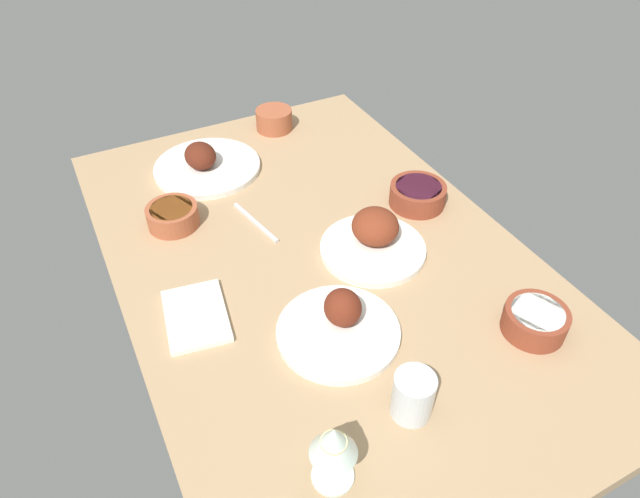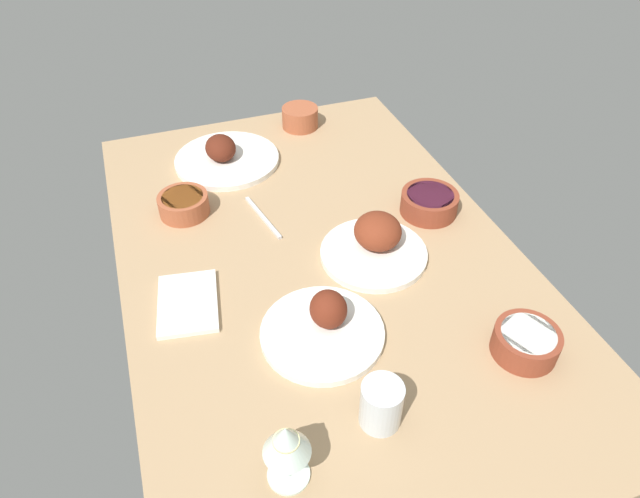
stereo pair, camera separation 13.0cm
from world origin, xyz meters
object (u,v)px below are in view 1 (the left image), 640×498
plate_near_viewer (205,164)px  fork_loose (255,222)px  plate_far_side (374,237)px  water_tumbler (413,396)px  bowl_soup (173,215)px  plate_center_main (340,324)px  folded_napkin (196,316)px  bowl_onions (418,194)px  bowl_cream (535,320)px  wine_glass (334,444)px  bowl_potatoes (274,119)px

plate_near_viewer → fork_loose: (-28.71, -3.19, -1.58)cm
plate_far_side → water_tumbler: plate_far_side is taller
bowl_soup → water_tumbler: bearing=-162.4°
plate_center_main → fork_loose: plate_center_main is taller
plate_near_viewer → folded_napkin: (-52.11, 19.48, -1.38)cm
folded_napkin → bowl_onions: bearing=-79.1°
plate_near_viewer → plate_center_main: plate_center_main is taller
plate_near_viewer → plate_center_main: 69.04cm
bowl_cream → fork_loose: bearing=32.7°
plate_far_side → wine_glass: 57.57cm
plate_far_side → water_tumbler: bearing=157.4°
bowl_onions → wine_glass: size_ratio=1.02×
fork_loose → bowl_onions: bearing=-116.9°
plate_far_side → bowl_soup: (29.98, 39.39, -0.28)cm
plate_far_side → fork_loose: (21.12, 21.38, -2.72)cm
plate_near_viewer → wine_glass: (-95.05, 10.40, 7.95)cm
bowl_potatoes → bowl_cream: 99.61cm
bowl_onions → water_tumbler: bearing=144.6°
folded_napkin → fork_loose: (23.39, -22.66, -0.20)cm
bowl_soup → bowl_onions: bearing=-109.0°
bowl_cream → water_tumbler: bearing=97.7°
bowl_cream → bowl_onions: bearing=-4.4°
bowl_soup → fork_loose: size_ratio=0.67×
bowl_soup → wine_glass: wine_glass is taller
water_tumbler → bowl_cream: bearing=-82.3°
wine_glass → folded_napkin: (42.95, 9.08, -9.33)cm
plate_center_main → plate_near_viewer: bearing=4.2°
plate_far_side → bowl_soup: 49.50cm
plate_far_side → bowl_cream: bearing=-157.0°
water_tumbler → bowl_onions: bearing=-35.4°
bowl_potatoes → bowl_cream: size_ratio=0.87×
fork_loose → wine_glass: bearing=157.1°
plate_far_side → folded_napkin: bearing=93.0°
bowl_onions → folded_napkin: 64.25cm
bowl_cream → wine_glass: (-8.86, 50.43, 6.95)cm
plate_center_main → bowl_onions: (28.86, -38.47, 0.80)cm
plate_far_side → plate_near_viewer: bearing=26.2°
bowl_potatoes → bowl_soup: bowl_potatoes is taller
plate_near_viewer → bowl_cream: plate_near_viewer is taller
bowl_onions → wine_glass: wine_glass is taller
plate_center_main → folded_napkin: (16.75, 24.58, -1.61)cm
wine_glass → plate_center_main: bearing=-30.6°
plate_far_side → bowl_soup: bearing=52.7°
plate_near_viewer → bowl_soup: plate_near_viewer is taller
bowl_soup → water_tumbler: (-70.75, -22.40, 1.76)cm
plate_far_side → wine_glass: (-45.22, 34.97, 6.81)cm
plate_center_main → plate_far_side: bearing=-45.7°
plate_near_viewer → bowl_onions: plate_near_viewer is taller
folded_napkin → fork_loose: bearing=-44.1°
bowl_soup → plate_center_main: bearing=-157.9°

